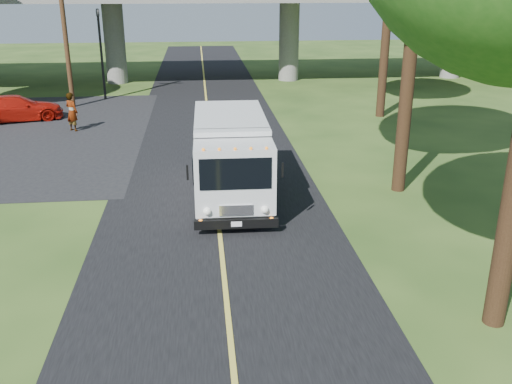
{
  "coord_description": "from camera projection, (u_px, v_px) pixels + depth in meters",
  "views": [
    {
      "loc": [
        -0.46,
        -8.65,
        6.7
      ],
      "look_at": [
        0.93,
        4.99,
        1.6
      ],
      "focal_mm": 40.0,
      "sensor_mm": 36.0,
      "label": 1
    }
  ],
  "objects": [
    {
      "name": "ground",
      "position": [
        233.0,
        370.0,
        10.45
      ],
      "size": [
        120.0,
        120.0,
        0.0
      ],
      "primitive_type": "plane",
      "color": "#284117",
      "rests_on": "ground"
    },
    {
      "name": "road",
      "position": [
        215.0,
        186.0,
        19.77
      ],
      "size": [
        7.0,
        90.0,
        0.02
      ],
      "primitive_type": "cube",
      "color": "black",
      "rests_on": "ground"
    },
    {
      "name": "lane_line",
      "position": [
        215.0,
        185.0,
        19.76
      ],
      "size": [
        0.12,
        90.0,
        0.01
      ],
      "primitive_type": "cube",
      "color": "gold",
      "rests_on": "road"
    },
    {
      "name": "overpass",
      "position": [
        202.0,
        14.0,
        38.7
      ],
      "size": [
        54.0,
        10.0,
        7.3
      ],
      "color": "slate",
      "rests_on": "ground"
    },
    {
      "name": "traffic_signal",
      "position": [
        101.0,
        45.0,
        33.01
      ],
      "size": [
        0.18,
        0.22,
        5.2
      ],
      "color": "black",
      "rests_on": "ground"
    },
    {
      "name": "utility_pole",
      "position": [
        64.0,
        22.0,
        30.51
      ],
      "size": [
        1.6,
        0.26,
        9.0
      ],
      "color": "#472D19",
      "rests_on": "ground"
    },
    {
      "name": "step_van",
      "position": [
        231.0,
        155.0,
        18.31
      ],
      "size": [
        2.4,
        6.3,
        2.63
      ],
      "rotation": [
        0.0,
        0.0,
        -0.02
      ],
      "color": "silver",
      "rests_on": "ground"
    },
    {
      "name": "red_sedan",
      "position": [
        17.0,
        108.0,
        28.75
      ],
      "size": [
        4.76,
        3.03,
        1.28
      ],
      "primitive_type": "imported",
      "rotation": [
        0.0,
        0.0,
        1.87
      ],
      "color": "#AD140A",
      "rests_on": "ground"
    },
    {
      "name": "pedestrian",
      "position": [
        72.0,
        112.0,
        26.68
      ],
      "size": [
        0.8,
        0.75,
        1.83
      ],
      "primitive_type": "imported",
      "rotation": [
        0.0,
        0.0,
        2.49
      ],
      "color": "gray",
      "rests_on": "ground"
    }
  ]
}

